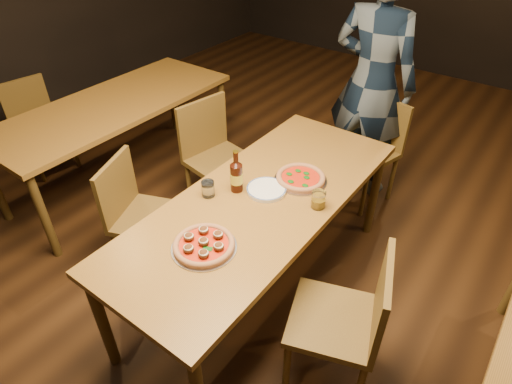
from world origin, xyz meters
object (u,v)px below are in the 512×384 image
Objects in this scene: pizza_meatball at (204,245)px; chair_nbr_left at (41,127)px; amber_glass at (318,200)px; chair_main_nw at (149,217)px; table_left at (114,111)px; diner at (372,83)px; beer_bottle at (236,177)px; pizza_margherita at (301,178)px; chair_main_e at (333,319)px; chair_main_sw at (221,161)px; chair_end at (366,152)px; plate_stack at (266,190)px; table_main at (261,207)px; water_glass at (208,189)px.

chair_nbr_left is at bearing 168.19° from pizza_meatball.
chair_main_nw is at bearing -158.50° from amber_glass.
diner is at bearing 35.04° from table_left.
beer_bottle reaches higher than chair_main_nw.
table_left is at bearing 155.03° from pizza_meatball.
pizza_margherita is at bearing -0.81° from table_left.
chair_main_e reaches higher than pizza_meatball.
amber_glass is (1.00, 0.40, 0.36)m from chair_main_nw.
amber_glass is 1.40m from diner.
chair_main_sw is 1.07× the size of chair_end.
plate_stack is (-0.10, -0.21, -0.01)m from pizza_margherita.
amber_glass reaches higher than pizza_meatball.
beer_bottle is (0.55, 0.25, 0.41)m from chair_main_nw.
chair_main_nw is at bearing -158.64° from table_main.
chair_main_sw is at bearing 10.27° from table_left.
chair_main_nw is 2.68× the size of pizza_meatball.
chair_main_sw reaches higher than amber_glass.
chair_end is 2.83m from chair_nbr_left.
plate_stack is 2.34× the size of amber_glass.
chair_nbr_left is (-0.73, -0.29, -0.26)m from table_left.
water_glass is at bearing -97.67° from chair_main_nw.
chair_end is at bearing -179.91° from chair_main_e.
table_main is 1.50m from diner.
table_left is 1.52m from water_glass.
table_left is 1.79m from pizza_margherita.
chair_main_e reaches higher than amber_glass.
pizza_meatball is at bearing -93.69° from chair_nbr_left.
chair_main_nw is 3.37× the size of beer_bottle.
chair_main_nw reaches higher than water_glass.
pizza_meatball is 0.78m from pizza_margherita.
table_left is 2.07m from chair_end.
diner is (0.68, 1.75, 0.50)m from chair_main_nw.
plate_stack is (2.42, 0.05, 0.34)m from chair_nbr_left.
chair_end is 1.41m from beer_bottle.
table_left is at bearing 168.09° from beer_bottle.
water_glass is at bearing -128.58° from pizza_margherita.
chair_main_nw is 0.75m from chair_main_sw.
chair_end reaches higher than chair_main_nw.
beer_bottle is (0.56, -0.50, 0.37)m from chair_main_sw.
chair_main_nw is 0.46× the size of diner.
plate_stack is 0.34m from water_glass.
table_main and table_left have the same top height.
chair_main_nw is 1.02m from pizza_margherita.
chair_nbr_left is 8.57× the size of amber_glass.
pizza_meatball is at bearing -24.97° from table_left.
table_main is 6.13× the size of pizza_meatball.
chair_main_nw reaches higher than chair_nbr_left.
table_main is 2.44m from chair_nbr_left.
beer_bottle is (-0.25, -0.30, 0.07)m from pizza_margherita.
chair_main_e is at bearing -48.96° from amber_glass.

